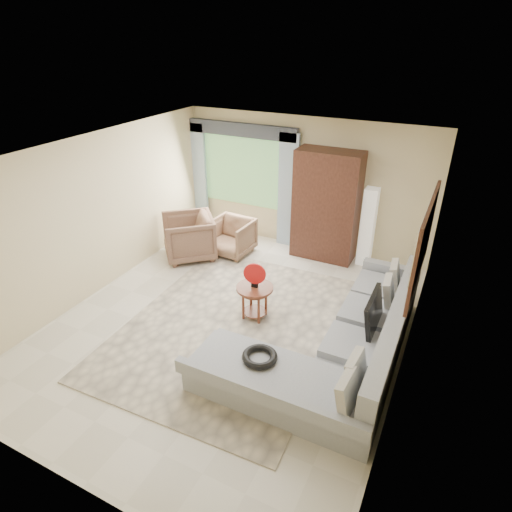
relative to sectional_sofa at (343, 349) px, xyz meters
The scene contains 17 objects.
ground 1.81m from the sectional_sofa, behind, with size 6.00×6.00×0.00m, color silver.
area_rug 1.75m from the sectional_sofa, behind, with size 3.00×4.00×0.02m, color beige.
sectional_sofa is the anchor object (origin of this frame).
tv_screen 0.63m from the sectional_sofa, 54.40° to the left, with size 0.06×0.74×0.48m, color black.
garden_hose 1.21m from the sectional_sofa, 131.37° to the right, with size 0.43×0.43×0.09m, color black.
coffee_table 1.58m from the sectional_sofa, 163.41° to the left, with size 0.56×0.56×0.56m.
red_disc 1.66m from the sectional_sofa, 163.41° to the left, with size 0.34×0.34×0.03m, color red.
armchair_left 3.95m from the sectional_sofa, 154.57° to the left, with size 0.92×0.95×0.86m, color brown.
armchair_right 3.63m from the sectional_sofa, 142.96° to the left, with size 0.77×0.79×0.72m, color #92674F.
potted_plant 4.99m from the sectional_sofa, 146.06° to the left, with size 0.54×0.47×0.60m, color #999999.
armoire 3.24m from the sectional_sofa, 113.06° to the left, with size 1.20×0.55×2.10m, color black.
floor_lamp 3.03m from the sectional_sofa, 98.33° to the left, with size 0.24×0.24×1.50m, color silver.
window 4.58m from the sectional_sofa, 134.87° to the left, with size 1.80×0.04×1.40m, color #669E59.
curtain_left 5.25m from the sectional_sofa, 143.84° to the left, with size 0.40×0.08×2.30m, color #9EB7CC.
curtain_right 3.80m from the sectional_sofa, 124.27° to the left, with size 0.40×0.08×2.30m, color #9EB7CC.
valance 4.81m from the sectional_sofa, 135.52° to the left, with size 2.40×0.12×0.26m, color #1E232D.
wall_mirror 1.70m from the sectional_sofa, 37.80° to the left, with size 0.05×1.70×1.05m.
Camera 1 is at (2.70, -4.60, 4.00)m, focal length 30.00 mm.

